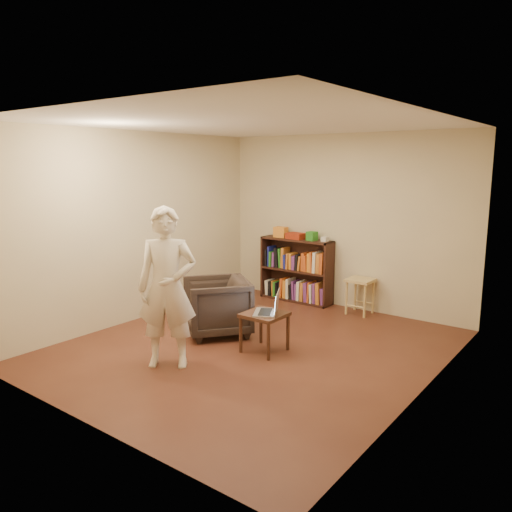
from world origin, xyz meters
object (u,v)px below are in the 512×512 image
Objects in this scene: stool at (360,286)px; laptop at (270,309)px; person at (167,288)px; armchair at (217,306)px; side_table at (264,319)px; bookshelf at (297,274)px.

laptop is at bearing -94.80° from stool.
person reaches higher than stool.
laptop is at bearing 19.85° from person.
armchair reaches higher than stool.
side_table is 1.22m from person.
armchair is 0.94m from laptop.
bookshelf is 2.59× the size of side_table.
bookshelf is 3.10m from person.
side_table is at bearing -66.97° from bookshelf.
stool is 2.03m from laptop.
person is (-0.65, -0.96, 0.34)m from laptop.
armchair is at bearing 170.90° from side_table.
side_table is (0.89, -2.10, -0.05)m from bookshelf.
armchair is at bearing 67.60° from person.
stool reaches higher than side_table.
person reaches higher than armchair.
person is (-0.59, -0.95, 0.48)m from side_table.
stool is 2.19m from armchair.
person is at bearing -105.41° from stool.
armchair is (-1.09, -1.90, -0.06)m from stool.
bookshelf is 1.13m from stool.
bookshelf is at bearing 175.68° from laptop.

